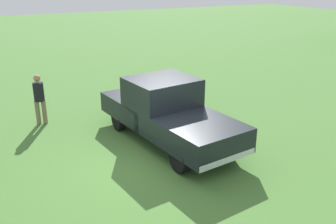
{
  "coord_description": "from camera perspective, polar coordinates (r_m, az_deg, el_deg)",
  "views": [
    {
      "loc": [
        -7.93,
        3.76,
        4.53
      ],
      "look_at": [
        0.79,
        -0.8,
        0.9
      ],
      "focal_mm": 40.09,
      "sensor_mm": 36.0,
      "label": 1
    }
  ],
  "objects": [
    {
      "name": "ground_plane",
      "position": [
        9.87,
        -1.99,
        -7.06
      ],
      "size": [
        80.0,
        80.0,
        0.0
      ],
      "primitive_type": "plane",
      "color": "#477533"
    },
    {
      "name": "person_bystander",
      "position": [
        12.43,
        -18.99,
        2.19
      ],
      "size": [
        0.34,
        0.34,
        1.62
      ],
      "rotation": [
        0.0,
        0.0,
        3.09
      ],
      "color": "#7A6B51",
      "rests_on": "ground_plane"
    },
    {
      "name": "pickup_truck",
      "position": [
        10.57,
        -0.39,
        0.36
      ],
      "size": [
        5.14,
        2.39,
        1.8
      ],
      "rotation": [
        0.0,
        0.0,
        3.26
      ],
      "color": "black",
      "rests_on": "ground_plane"
    }
  ]
}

